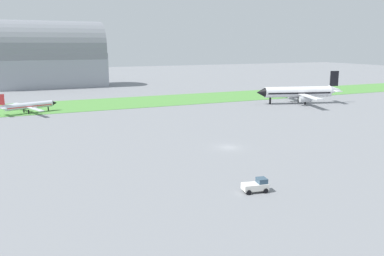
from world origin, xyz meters
TOP-DOWN VIEW (x-y plane):
  - ground_plane at (0.00, 0.00)m, footprint 600.00×600.00m
  - grass_taxiway_strip at (0.00, 70.19)m, footprint 360.00×28.00m
  - airplane_taxiing_turboprop at (-35.18, 60.34)m, footprint 17.93×20.74m
  - airplane_parked_jet_far at (52.74, 43.12)m, footprint 30.98×31.31m
  - pushback_tug_near_gate at (-8.60, -23.25)m, footprint 3.85×2.57m
  - hangar_distant at (-22.20, 137.63)m, footprint 52.92×25.71m

SIDE VIEW (x-z plane):
  - ground_plane at x=0.00m, z-range 0.00..0.00m
  - grass_taxiway_strip at x=0.00m, z-range 0.00..0.08m
  - pushback_tug_near_gate at x=-8.60m, z-range -0.06..1.89m
  - airplane_taxiing_turboprop at x=-35.18m, z-range -0.86..5.56m
  - airplane_parked_jet_far at x=52.74m, z-range -1.58..9.72m
  - hangar_distant at x=-22.20m, z-range -0.99..30.53m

